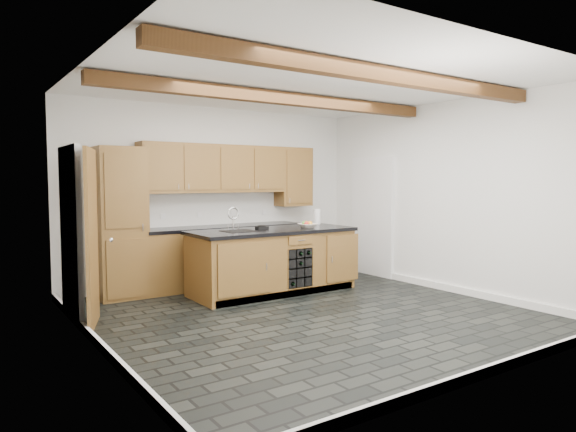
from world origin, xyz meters
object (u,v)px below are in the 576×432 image
object	(u,v)px
paper_towel	(317,217)
fruit_bowl	(307,226)
kitchen_scale	(262,227)
island	(274,261)

from	to	relation	value
paper_towel	fruit_bowl	bearing A→B (deg)	-139.95
kitchen_scale	paper_towel	bearing A→B (deg)	7.75
island	paper_towel	size ratio (longest dim) A/B	10.07
kitchen_scale	island	bearing A→B (deg)	-37.61
kitchen_scale	paper_towel	world-z (taller)	paper_towel
island	paper_towel	world-z (taller)	paper_towel
island	kitchen_scale	world-z (taller)	kitchen_scale
island	paper_towel	bearing A→B (deg)	16.37
kitchen_scale	paper_towel	size ratio (longest dim) A/B	0.75
kitchen_scale	fruit_bowl	distance (m)	0.70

